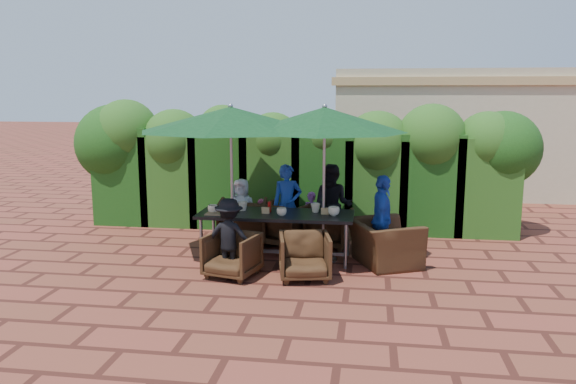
# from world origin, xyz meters

# --- Properties ---
(ground) EXTENTS (80.00, 80.00, 0.00)m
(ground) POSITION_xyz_m (0.00, 0.00, 0.00)
(ground) COLOR brown
(ground) RESTS_ON ground
(dining_table) EXTENTS (2.44, 0.90, 0.75)m
(dining_table) POSITION_xyz_m (-0.07, 0.11, 0.68)
(dining_table) COLOR black
(dining_table) RESTS_ON ground
(umbrella_left) EXTENTS (2.93, 2.93, 2.46)m
(umbrella_left) POSITION_xyz_m (-0.80, 0.17, 2.21)
(umbrella_left) COLOR gray
(umbrella_left) RESTS_ON ground
(umbrella_right) EXTENTS (2.53, 2.53, 2.46)m
(umbrella_right) POSITION_xyz_m (0.68, 0.14, 2.21)
(umbrella_right) COLOR gray
(umbrella_right) RESTS_ON ground
(chair_far_left) EXTENTS (0.94, 0.90, 0.86)m
(chair_far_left) POSITION_xyz_m (-0.82, 0.99, 0.43)
(chair_far_left) COLOR black
(chair_far_left) RESTS_ON ground
(chair_far_mid) EXTENTS (1.02, 0.99, 0.82)m
(chair_far_mid) POSITION_xyz_m (-0.09, 0.97, 0.41)
(chair_far_mid) COLOR black
(chair_far_mid) RESTS_ON ground
(chair_far_right) EXTENTS (0.82, 0.79, 0.73)m
(chair_far_right) POSITION_xyz_m (0.70, 0.95, 0.37)
(chair_far_right) COLOR black
(chair_far_right) RESTS_ON ground
(chair_near_left) EXTENTS (0.82, 0.79, 0.70)m
(chair_near_left) POSITION_xyz_m (-0.56, -0.85, 0.35)
(chair_near_left) COLOR black
(chair_near_left) RESTS_ON ground
(chair_near_right) EXTENTS (0.82, 0.79, 0.72)m
(chair_near_right) POSITION_xyz_m (0.49, -0.79, 0.36)
(chair_near_right) COLOR black
(chair_near_right) RESTS_ON ground
(chair_end_right) EXTENTS (1.05, 1.23, 0.91)m
(chair_end_right) POSITION_xyz_m (1.63, 0.06, 0.46)
(chair_end_right) COLOR black
(chair_end_right) RESTS_ON ground
(adult_far_left) EXTENTS (0.58, 0.37, 1.13)m
(adult_far_left) POSITION_xyz_m (-0.86, 1.07, 0.57)
(adult_far_left) COLOR silver
(adult_far_left) RESTS_ON ground
(adult_far_mid) EXTENTS (0.60, 0.54, 1.41)m
(adult_far_mid) POSITION_xyz_m (-0.03, 1.00, 0.70)
(adult_far_mid) COLOR #2048B0
(adult_far_mid) RESTS_ON ground
(adult_far_right) EXTENTS (0.73, 0.50, 1.43)m
(adult_far_right) POSITION_xyz_m (0.76, 1.00, 0.71)
(adult_far_right) COLOR black
(adult_far_right) RESTS_ON ground
(adult_near_left) EXTENTS (0.73, 0.35, 1.13)m
(adult_near_left) POSITION_xyz_m (-0.62, -0.75, 0.56)
(adult_near_left) COLOR black
(adult_near_left) RESTS_ON ground
(adult_end_right) EXTENTS (0.41, 0.81, 1.38)m
(adult_end_right) POSITION_xyz_m (1.58, 0.18, 0.69)
(adult_end_right) COLOR #2048B0
(adult_end_right) RESTS_ON ground
(child_left) EXTENTS (0.31, 0.27, 0.77)m
(child_left) POSITION_xyz_m (-0.52, 1.13, 0.38)
(child_left) COLOR #F05486
(child_left) RESTS_ON ground
(child_right) EXTENTS (0.37, 0.33, 0.91)m
(child_right) POSITION_xyz_m (0.38, 1.17, 0.46)
(child_right) COLOR #A751B1
(child_right) RESTS_ON ground
(pedestrian_a) EXTENTS (1.78, 0.90, 1.82)m
(pedestrian_a) POSITION_xyz_m (1.67, 4.28, 0.91)
(pedestrian_a) COLOR #227D2B
(pedestrian_a) RESTS_ON ground
(pedestrian_b) EXTENTS (0.85, 0.64, 1.59)m
(pedestrian_b) POSITION_xyz_m (2.44, 4.55, 0.80)
(pedestrian_b) COLOR #F05486
(pedestrian_b) RESTS_ON ground
(pedestrian_c) EXTENTS (1.28, 1.12, 1.84)m
(pedestrian_c) POSITION_xyz_m (3.52, 4.32, 0.92)
(pedestrian_c) COLOR gray
(pedestrian_c) RESTS_ON ground
(cup_a) EXTENTS (0.16, 0.16, 0.13)m
(cup_a) POSITION_xyz_m (-1.06, -0.03, 0.81)
(cup_a) COLOR beige
(cup_a) RESTS_ON dining_table
(cup_b) EXTENTS (0.15, 0.15, 0.15)m
(cup_b) POSITION_xyz_m (-0.63, 0.22, 0.82)
(cup_b) COLOR beige
(cup_b) RESTS_ON dining_table
(cup_c) EXTENTS (0.16, 0.16, 0.12)m
(cup_c) POSITION_xyz_m (0.05, -0.07, 0.81)
(cup_c) COLOR beige
(cup_c) RESTS_ON dining_table
(cup_d) EXTENTS (0.15, 0.15, 0.14)m
(cup_d) POSITION_xyz_m (0.54, 0.25, 0.82)
(cup_d) COLOR beige
(cup_d) RESTS_ON dining_table
(cup_e) EXTENTS (0.18, 0.18, 0.14)m
(cup_e) POSITION_xyz_m (0.84, 0.04, 0.82)
(cup_e) COLOR beige
(cup_e) RESTS_ON dining_table
(ketchup_bottle) EXTENTS (0.04, 0.04, 0.17)m
(ketchup_bottle) POSITION_xyz_m (-0.19, 0.15, 0.83)
(ketchup_bottle) COLOR #B20C0A
(ketchup_bottle) RESTS_ON dining_table
(sauce_bottle) EXTENTS (0.04, 0.04, 0.17)m
(sauce_bottle) POSITION_xyz_m (-0.18, 0.21, 0.83)
(sauce_bottle) COLOR #4C230C
(sauce_bottle) RESTS_ON dining_table
(serving_tray) EXTENTS (0.35, 0.25, 0.02)m
(serving_tray) POSITION_xyz_m (-0.97, -0.11, 0.76)
(serving_tray) COLOR #916B46
(serving_tray) RESTS_ON dining_table
(number_block_left) EXTENTS (0.12, 0.06, 0.10)m
(number_block_left) POSITION_xyz_m (-0.23, 0.05, 0.80)
(number_block_left) COLOR tan
(number_block_left) RESTS_ON dining_table
(number_block_right) EXTENTS (0.12, 0.06, 0.10)m
(number_block_right) POSITION_xyz_m (0.70, 0.13, 0.80)
(number_block_right) COLOR tan
(number_block_right) RESTS_ON dining_table
(hedge_wall) EXTENTS (9.10, 1.60, 2.50)m
(hedge_wall) POSITION_xyz_m (-0.16, 2.32, 1.36)
(hedge_wall) COLOR #13340E
(hedge_wall) RESTS_ON ground
(building) EXTENTS (6.20, 3.08, 3.20)m
(building) POSITION_xyz_m (3.50, 6.99, 1.61)
(building) COLOR #C3B691
(building) RESTS_ON ground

